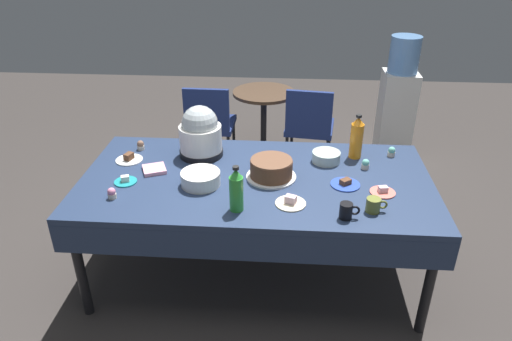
{
  "coord_description": "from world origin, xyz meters",
  "views": [
    {
      "loc": [
        0.18,
        -2.57,
        2.19
      ],
      "look_at": [
        0.0,
        0.0,
        0.8
      ],
      "focal_mm": 32.92,
      "sensor_mm": 36.0,
      "label": 1
    }
  ],
  "objects": [
    {
      "name": "cupcake_cocoa",
      "position": [
        0.9,
        0.37,
        0.78
      ],
      "size": [
        0.05,
        0.05,
        0.07
      ],
      "color": "beige",
      "rests_on": "potluck_table"
    },
    {
      "name": "coffee_mug_black",
      "position": [
        0.52,
        -0.41,
        0.8
      ],
      "size": [
        0.11,
        0.07,
        0.09
      ],
      "color": "black",
      "rests_on": "potluck_table"
    },
    {
      "name": "paper_napkin_stack",
      "position": [
        -0.66,
        0.04,
        0.76
      ],
      "size": [
        0.18,
        0.18,
        0.02
      ],
      "primitive_type": "cube",
      "rotation": [
        0.0,
        0.0,
        0.4
      ],
      "color": "pink",
      "rests_on": "potluck_table"
    },
    {
      "name": "frosted_layer_cake",
      "position": [
        0.1,
        0.01,
        0.81
      ],
      "size": [
        0.32,
        0.32,
        0.13
      ],
      "color": "silver",
      "rests_on": "potluck_table"
    },
    {
      "name": "dessert_plate_white",
      "position": [
        -0.87,
        0.17,
        0.76
      ],
      "size": [
        0.18,
        0.18,
        0.05
      ],
      "color": "white",
      "rests_on": "potluck_table"
    },
    {
      "name": "water_cooler",
      "position": [
        1.25,
        1.87,
        0.59
      ],
      "size": [
        0.32,
        0.32,
        1.24
      ],
      "color": "silver",
      "rests_on": "ground"
    },
    {
      "name": "dessert_plate_cream",
      "position": [
        0.22,
        -0.3,
        0.76
      ],
      "size": [
        0.18,
        0.18,
        0.05
      ],
      "color": "beige",
      "rests_on": "potluck_table"
    },
    {
      "name": "potluck_table",
      "position": [
        0.0,
        0.0,
        0.69
      ],
      "size": [
        2.2,
        1.1,
        0.75
      ],
      "color": "navy",
      "rests_on": "ground"
    },
    {
      "name": "dessert_plate_cobalt",
      "position": [
        0.55,
        -0.05,
        0.76
      ],
      "size": [
        0.18,
        0.18,
        0.04
      ],
      "color": "#2D4CB2",
      "rests_on": "potluck_table"
    },
    {
      "name": "cupcake_mint",
      "position": [
        0.7,
        0.17,
        0.78
      ],
      "size": [
        0.05,
        0.05,
        0.07
      ],
      "color": "beige",
      "rests_on": "potluck_table"
    },
    {
      "name": "glass_salad_bowl",
      "position": [
        0.45,
        0.25,
        0.79
      ],
      "size": [
        0.19,
        0.19,
        0.07
      ],
      "primitive_type": "cylinder",
      "color": "#B2C6BC",
      "rests_on": "potluck_table"
    },
    {
      "name": "ceramic_snack_bowl",
      "position": [
        -0.33,
        -0.11,
        0.79
      ],
      "size": [
        0.24,
        0.24,
        0.09
      ],
      "primitive_type": "cylinder",
      "color": "silver",
      "rests_on": "potluck_table"
    },
    {
      "name": "maroon_chair_left",
      "position": [
        -0.55,
        1.52,
        0.49
      ],
      "size": [
        0.45,
        0.45,
        0.85
      ],
      "color": "navy",
      "rests_on": "ground"
    },
    {
      "name": "soda_bottle_lime_soda",
      "position": [
        -0.08,
        -0.37,
        0.88
      ],
      "size": [
        0.08,
        0.08,
        0.27
      ],
      "color": "green",
      "rests_on": "potluck_table"
    },
    {
      "name": "soda_bottle_orange_juice",
      "position": [
        0.65,
        0.34,
        0.89
      ],
      "size": [
        0.09,
        0.09,
        0.31
      ],
      "color": "orange",
      "rests_on": "potluck_table"
    },
    {
      "name": "coffee_mug_olive",
      "position": [
        0.68,
        -0.34,
        0.79
      ],
      "size": [
        0.12,
        0.08,
        0.08
      ],
      "color": "olive",
      "rests_on": "potluck_table"
    },
    {
      "name": "dessert_plate_teal",
      "position": [
        -0.8,
        -0.12,
        0.76
      ],
      "size": [
        0.14,
        0.14,
        0.04
      ],
      "color": "teal",
      "rests_on": "potluck_table"
    },
    {
      "name": "cupcake_lemon",
      "position": [
        -0.82,
        -0.31,
        0.78
      ],
      "size": [
        0.05,
        0.05,
        0.07
      ],
      "color": "beige",
      "rests_on": "potluck_table"
    },
    {
      "name": "round_cafe_table",
      "position": [
        -0.05,
        1.75,
        0.5
      ],
      "size": [
        0.6,
        0.6,
        0.72
      ],
      "color": "#473323",
      "rests_on": "ground"
    },
    {
      "name": "maroon_chair_right",
      "position": [
        0.39,
        1.52,
        0.49
      ],
      "size": [
        0.49,
        0.49,
        0.85
      ],
      "color": "navy",
      "rests_on": "ground"
    },
    {
      "name": "cupcake_berry",
      "position": [
        -0.84,
        0.35,
        0.78
      ],
      "size": [
        0.05,
        0.05,
        0.07
      ],
      "color": "beige",
      "rests_on": "potluck_table"
    },
    {
      "name": "dessert_plate_coral",
      "position": [
        0.76,
        -0.13,
        0.76
      ],
      "size": [
        0.15,
        0.15,
        0.04
      ],
      "color": "#E07266",
      "rests_on": "potluck_table"
    },
    {
      "name": "slow_cooker",
      "position": [
        -0.4,
        0.29,
        0.91
      ],
      "size": [
        0.3,
        0.3,
        0.35
      ],
      "color": "black",
      "rests_on": "potluck_table"
    },
    {
      "name": "ground",
      "position": [
        0.0,
        0.0,
        0.0
      ],
      "size": [
        9.0,
        9.0,
        0.0
      ],
      "primitive_type": "plane",
      "color": "#383330"
    }
  ]
}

